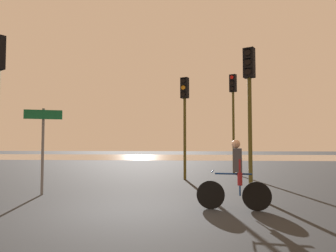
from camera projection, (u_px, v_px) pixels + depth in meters
The scene contains 7 objects.
ground_plane at pixel (129, 212), 7.35m from camera, with size 120.00×120.00×0.00m, color black.
water_strip at pixel (181, 157), 37.74m from camera, with size 80.00×16.00×0.01m, color gray.
traffic_light_center at pixel (185, 108), 14.15m from camera, with size 0.39×0.41×4.40m.
traffic_light_near_right at pixel (249, 92), 9.78m from camera, with size 0.39×0.41×4.41m.
traffic_light_far_right at pixel (233, 105), 16.70m from camera, with size 0.40×0.42×5.08m.
direction_sign_post at pixel (43, 138), 9.87m from camera, with size 1.04×0.41×2.60m.
cyclist at pixel (236, 174), 7.57m from camera, with size 1.70×0.47×1.62m.
Camera 1 is at (1.45, -7.35, 1.53)m, focal length 35.00 mm.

